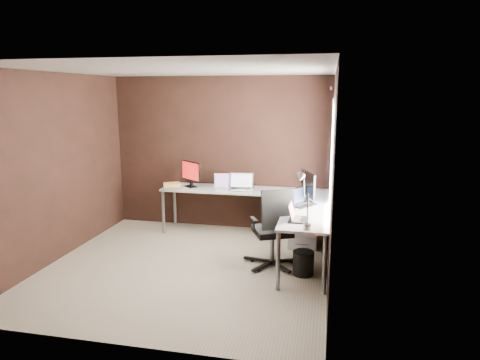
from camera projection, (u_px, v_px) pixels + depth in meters
name	position (u px, v px, depth m)	size (l,w,h in m)	color
room	(212.00, 171.00, 5.32)	(3.60, 3.60, 2.50)	#BCB292
desk	(263.00, 201.00, 6.27)	(2.65, 2.25, 0.73)	white
drawer_pedestal	(303.00, 226.00, 6.33)	(0.42, 0.50, 0.60)	white
monitor_left	(191.00, 173.00, 6.91)	(0.39, 0.31, 0.41)	black
monitor_right	(308.00, 185.00, 5.86)	(0.23, 0.51, 0.45)	black
laptop_white	(225.00, 186.00, 6.80)	(0.41, 0.34, 0.24)	white
laptop_silver	(241.00, 186.00, 6.75)	(0.41, 0.31, 0.25)	silver
laptop_black_big	(301.00, 201.00, 5.81)	(0.39, 0.42, 0.23)	black
laptop_black_small	(296.00, 216.00, 5.12)	(0.23, 0.32, 0.21)	black
book_stack	(172.00, 186.00, 6.82)	(0.33, 0.30, 0.09)	#9B7A53
mouse_left	(176.00, 187.00, 6.86)	(0.08, 0.05, 0.03)	black
mouse_corner	(268.00, 191.00, 6.59)	(0.07, 0.05, 0.03)	black
desk_lamp	(303.00, 193.00, 4.78)	(0.20, 0.23, 0.63)	slate
office_chair	(273.00, 243.00, 5.56)	(0.61, 0.64, 1.06)	black
wastebasket	(303.00, 263.00, 5.32)	(0.26, 0.26, 0.30)	black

